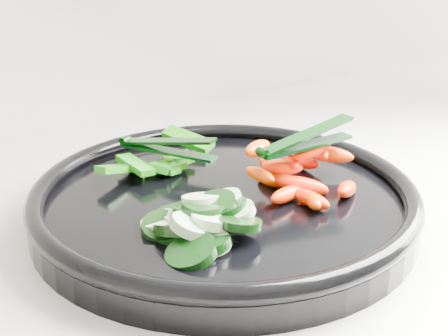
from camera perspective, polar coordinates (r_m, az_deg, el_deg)
veggie_tray at (r=0.61m, az=0.00°, el=-3.03°), size 0.48×0.48×0.04m
cucumber_pile at (r=0.54m, az=-2.73°, el=-4.98°), size 0.11×0.12×0.04m
carrot_pile at (r=0.63m, az=6.79°, el=-0.16°), size 0.13×0.13×0.06m
pepper_pile at (r=0.67m, az=-5.80°, el=0.64°), size 0.15×0.10×0.04m
tong_carrot at (r=0.61m, az=7.32°, el=2.49°), size 0.11×0.02×0.02m
tong_pepper at (r=0.67m, az=-5.42°, el=2.03°), size 0.07×0.11×0.02m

